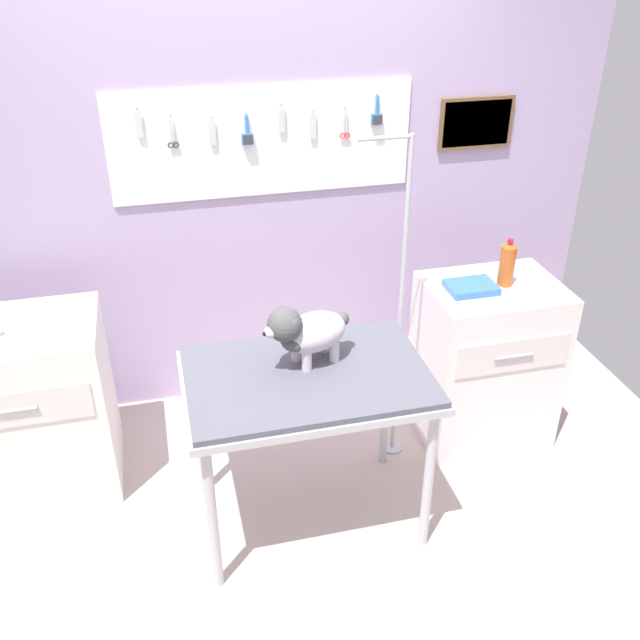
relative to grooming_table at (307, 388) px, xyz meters
The scene contains 9 objects.
ground 0.78m from the grooming_table, 118.30° to the right, with size 4.40×4.00×0.04m, color #B4A499.
rear_wall_panel 1.23m from the grooming_table, 92.75° to the left, with size 4.00×0.11×2.30m.
grooming_table is the anchor object (origin of this frame).
grooming_arm 0.66m from the grooming_table, 34.60° to the left, with size 0.30×0.11×1.71m.
dog 0.25m from the grooming_table, 80.23° to the left, with size 0.40×0.27×0.30m.
counter_left 1.43m from the grooming_table, 155.39° to the left, with size 0.80×0.58×0.89m.
cabinet_right 1.19m from the grooming_table, 21.87° to the left, with size 0.68×0.54×0.90m.
soda_bottle 1.23m from the grooming_table, 21.27° to the left, with size 0.08×0.08×0.25m.
supply_tray 1.03m from the grooming_table, 24.14° to the left, with size 0.24×0.18×0.04m.
Camera 1 is at (-0.47, -2.29, 2.52)m, focal length 39.56 mm.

